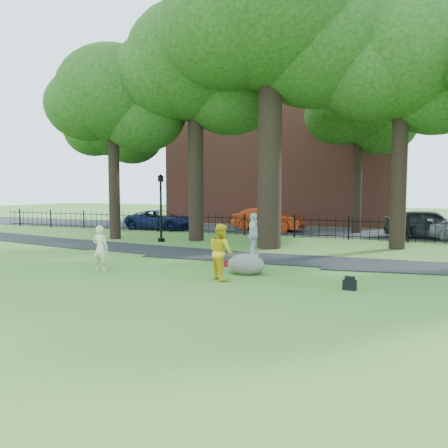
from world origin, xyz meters
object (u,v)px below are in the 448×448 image
at_px(big_tree, 274,23).
at_px(lamppost, 161,209).
at_px(man, 221,252).
at_px(woman, 100,248).
at_px(red_sedan, 268,219).
at_px(boulder, 246,263).

bearing_deg(big_tree, lamppost, 178.22).
distance_m(man, lamppost, 10.27).
height_order(woman, red_sedan, red_sedan).
distance_m(lamppost, red_sedan, 8.76).
height_order(boulder, red_sedan, red_sedan).
bearing_deg(man, lamppost, -11.60).
relative_size(woman, lamppost, 0.43).
bearing_deg(lamppost, red_sedan, 73.59).
distance_m(woman, man, 4.25).
bearing_deg(woman, lamppost, -78.35).
distance_m(big_tree, woman, 12.74).
height_order(woman, man, man).
relative_size(man, boulder, 1.40).
height_order(man, red_sedan, man).
bearing_deg(boulder, man, -108.32).
height_order(woman, boulder, woman).
bearing_deg(red_sedan, big_tree, -157.70).
xyz_separation_m(big_tree, boulder, (0.99, -6.41, -9.79)).
bearing_deg(big_tree, boulder, -81.21).
height_order(big_tree, boulder, big_tree).
xyz_separation_m(man, boulder, (0.38, 1.15, -0.49)).
distance_m(woman, boulder, 4.85).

